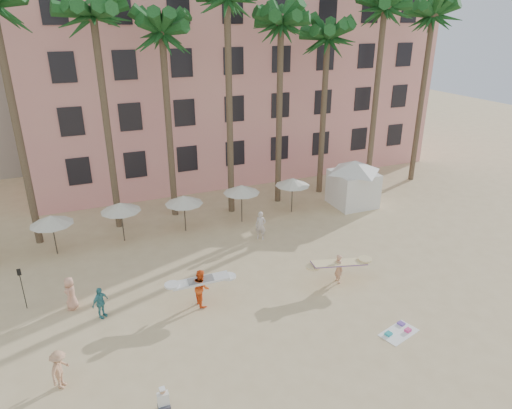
{
  "coord_description": "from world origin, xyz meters",
  "views": [
    {
      "loc": [
        -7.37,
        -14.76,
        13.31
      ],
      "look_at": [
        1.38,
        6.0,
        4.0
      ],
      "focal_mm": 32.0,
      "sensor_mm": 36.0,
      "label": 1
    }
  ],
  "objects": [
    {
      "name": "beachgoers",
      "position": [
        -6.16,
        4.55,
        0.85
      ],
      "size": [
        13.06,
        9.69,
        1.87
      ],
      "color": "beige",
      "rests_on": "ground"
    },
    {
      "name": "ground",
      "position": [
        0.0,
        0.0,
        0.0
      ],
      "size": [
        120.0,
        120.0,
        0.0
      ],
      "primitive_type": "plane",
      "color": "#D1B789",
      "rests_on": "ground"
    },
    {
      "name": "carrier_yellow",
      "position": [
        4.98,
        3.1,
        0.95
      ],
      "size": [
        3.1,
        1.13,
        1.65
      ],
      "color": "tan",
      "rests_on": "ground"
    },
    {
      "name": "umbrella_row",
      "position": [
        -3.0,
        12.5,
        2.33
      ],
      "size": [
        22.5,
        2.7,
        2.73
      ],
      "color": "#332B23",
      "rests_on": "ground"
    },
    {
      "name": "carrier_white",
      "position": [
        -2.41,
        3.97,
        1.01
      ],
      "size": [
        2.86,
        1.07,
        1.92
      ],
      "color": "#E95118",
      "rests_on": "ground"
    },
    {
      "name": "palm_row",
      "position": [
        0.51,
        15.0,
        12.97
      ],
      "size": [
        44.4,
        5.4,
        16.3
      ],
      "color": "brown",
      "rests_on": "ground"
    },
    {
      "name": "beach_towel",
      "position": [
        5.22,
        -1.65,
        0.03
      ],
      "size": [
        2.0,
        1.45,
        0.14
      ],
      "color": "white",
      "rests_on": "ground"
    },
    {
      "name": "cabana",
      "position": [
        11.87,
        12.08,
        2.07
      ],
      "size": [
        4.59,
        4.59,
        3.5
      ],
      "color": "silver",
      "rests_on": "ground"
    },
    {
      "name": "seated_man",
      "position": [
        -5.59,
        -1.93,
        0.33
      ],
      "size": [
        0.42,
        0.74,
        0.96
      ],
      "color": "#3F3F4C",
      "rests_on": "ground"
    },
    {
      "name": "pink_hotel",
      "position": [
        7.0,
        26.0,
        8.0
      ],
      "size": [
        35.0,
        14.0,
        16.0
      ],
      "primitive_type": "cube",
      "color": "pink",
      "rests_on": "ground"
    },
    {
      "name": "paddle",
      "position": [
        -10.48,
        6.96,
        1.41
      ],
      "size": [
        0.18,
        0.04,
        2.23
      ],
      "color": "black",
      "rests_on": "ground"
    }
  ]
}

